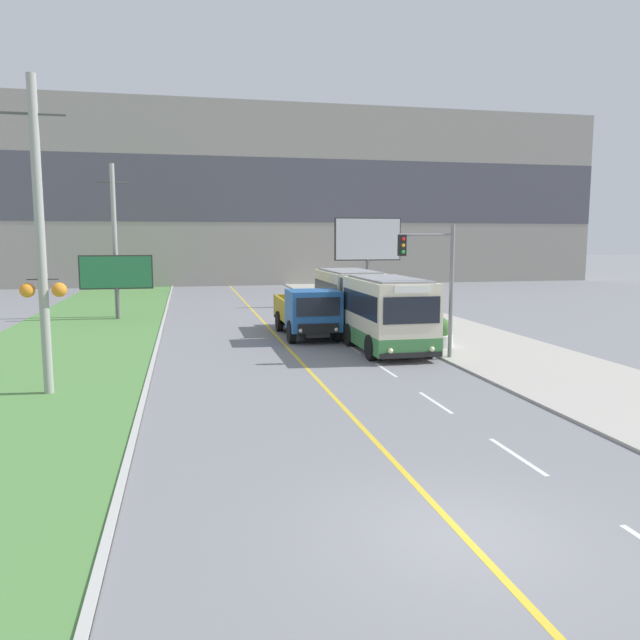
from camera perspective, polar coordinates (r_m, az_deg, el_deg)
The scene contains 14 objects.
ground_plane at distance 10.84m, azimuth 13.00°, elevation -18.69°, with size 300.00×300.00×0.00m, color slate.
lane_marking_centre at distance 12.96m, azimuth 10.02°, elevation -14.11°, with size 2.88×140.00×0.01m.
apartment_block_background at distance 66.94m, azimuth -8.64°, elevation 11.10°, with size 80.00×8.04×18.08m.
city_bus at distance 29.13m, azimuth 4.30°, elevation 1.24°, with size 2.69×12.01×3.12m.
dump_truck at distance 29.57m, azimuth -0.98°, elevation 0.60°, with size 2.42×6.54×2.38m.
utility_pole_near at distance 20.44m, azimuth -24.17°, elevation 6.12°, with size 1.80×0.44×9.46m.
utility_pole_far at distance 39.23m, azimuth -18.25°, elevation 6.90°, with size 1.80×0.28×9.08m.
traffic_light_mast at distance 24.56m, azimuth 10.48°, elevation 4.18°, with size 2.28×0.32×5.27m.
billboard_large at distance 43.83m, azimuth 4.39°, elevation 7.15°, with size 4.75×0.24×6.15m.
billboard_small at distance 38.30m, azimuth -18.12°, elevation 4.03°, with size 4.14×0.24×3.77m.
planter_round_near at distance 27.55m, azimuth 10.88°, elevation -1.22°, with size 1.16×1.16×1.28m.
planter_round_second at distance 31.26m, azimuth 7.97°, elevation -0.17°, with size 1.14×1.14×1.23m.
planter_round_third at distance 35.05m, azimuth 5.71°, elevation 0.73°, with size 1.13×1.13×1.28m.
planter_round_far at distance 38.88m, azimuth 3.81°, elevation 1.36°, with size 1.01×1.01×1.18m.
Camera 1 is at (-4.25, -8.76, 4.75)m, focal length 35.00 mm.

